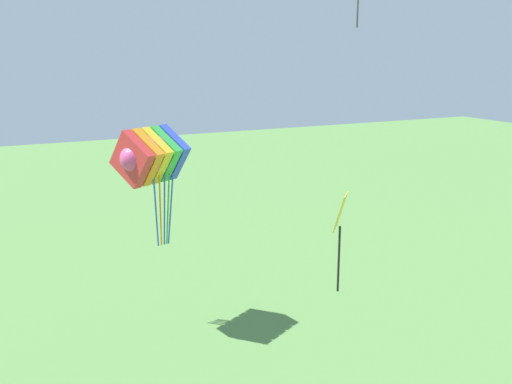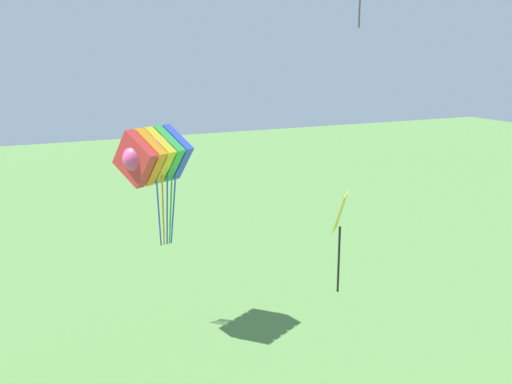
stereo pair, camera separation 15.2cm
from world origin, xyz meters
TOP-DOWN VIEW (x-y plane):
  - kite_rainbow_parafoil at (-0.16, 15.17)m, footprint 3.05×2.81m
  - kite_yellow_diamond at (1.50, 6.25)m, footprint 0.57×0.60m

SIDE VIEW (x-z plane):
  - kite_yellow_diamond at x=1.50m, z-range 4.79..7.03m
  - kite_rainbow_parafoil at x=-0.16m, z-range 4.01..8.19m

